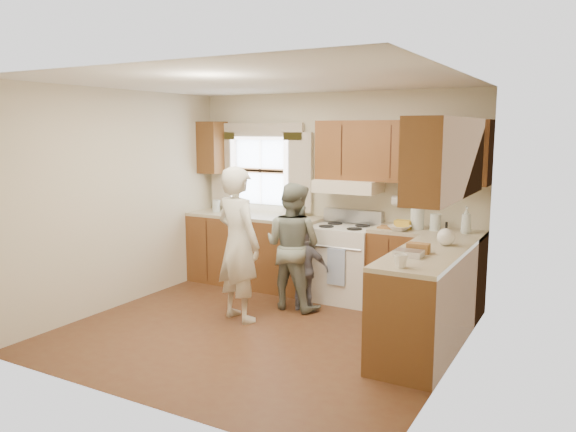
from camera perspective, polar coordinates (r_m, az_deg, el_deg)
The scene contains 6 objects.
room at distance 5.56m, azimuth -2.91°, elevation 0.54°, with size 3.80×3.80×3.80m.
kitchen_fixtures at distance 6.31m, azimuth 7.09°, elevation -2.33°, with size 3.80×2.25×2.15m.
stove at distance 6.83m, azimuth 5.73°, elevation -4.64°, with size 0.76×0.67×1.07m.
woman_left at distance 6.03m, azimuth -5.08°, elevation -2.87°, with size 0.61×0.40×1.67m, color beige.
woman_right at distance 6.42m, azimuth 0.48°, elevation -3.07°, with size 0.71×0.55×1.45m, color #223929.
child at distance 6.41m, azimuth 1.69°, elevation -5.49°, with size 0.55×0.23×0.93m, color slate.
Camera 1 is at (2.93, -4.66, 2.05)m, focal length 35.00 mm.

